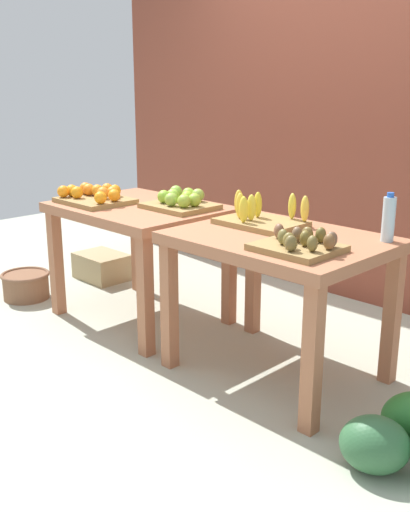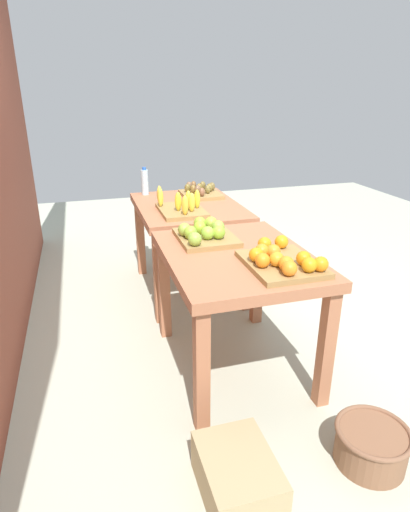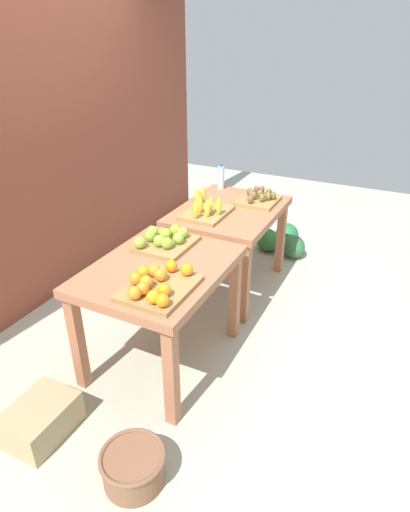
{
  "view_description": "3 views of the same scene",
  "coord_description": "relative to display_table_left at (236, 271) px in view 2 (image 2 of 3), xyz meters",
  "views": [
    {
      "loc": [
        2.39,
        -2.34,
        1.49
      ],
      "look_at": [
        0.07,
        -0.04,
        0.56
      ],
      "focal_mm": 42.7,
      "sensor_mm": 36.0,
      "label": 1
    },
    {
      "loc": [
        -2.64,
        0.8,
        1.62
      ],
      "look_at": [
        -0.04,
        0.04,
        0.54
      ],
      "focal_mm": 29.64,
      "sensor_mm": 36.0,
      "label": 2
    },
    {
      "loc": [
        -2.55,
        -1.31,
        2.07
      ],
      "look_at": [
        0.04,
        -0.03,
        0.55
      ],
      "focal_mm": 29.84,
      "sensor_mm": 36.0,
      "label": 3
    }
  ],
  "objects": [
    {
      "name": "watermelon_pile",
      "position": [
        2.02,
        -0.24,
        -0.52
      ],
      "size": [
        0.61,
        0.64,
        0.24
      ],
      "color": "#23733D",
      "rests_on": "ground_plane"
    },
    {
      "name": "display_table_left",
      "position": [
        0.0,
        0.0,
        0.0
      ],
      "size": [
        1.04,
        0.8,
        0.75
      ],
      "color": "#A96746",
      "rests_on": "ground_plane"
    },
    {
      "name": "wicker_basket",
      "position": [
        -0.88,
        -0.35,
        -0.54
      ],
      "size": [
        0.34,
        0.34,
        0.19
      ],
      "color": "brown",
      "rests_on": "ground_plane"
    },
    {
      "name": "orange_bin",
      "position": [
        -0.26,
        -0.15,
        0.15
      ],
      "size": [
        0.45,
        0.36,
        0.11
      ],
      "color": "olive",
      "rests_on": "display_table_left"
    },
    {
      "name": "cardboard_produce_box",
      "position": [
        -0.87,
        0.3,
        -0.54
      ],
      "size": [
        0.4,
        0.3,
        0.2
      ],
      "primitive_type": "cube",
      "color": "tan",
      "rests_on": "ground_plane"
    },
    {
      "name": "apple_bin",
      "position": [
        0.26,
        0.12,
        0.15
      ],
      "size": [
        0.42,
        0.35,
        0.11
      ],
      "color": "olive",
      "rests_on": "display_table_left"
    },
    {
      "name": "banana_crate",
      "position": [
        0.9,
        0.11,
        0.15
      ],
      "size": [
        0.44,
        0.33,
        0.17
      ],
      "color": "olive",
      "rests_on": "display_table_right"
    },
    {
      "name": "ground_plane",
      "position": [
        0.56,
        0.0,
        -0.64
      ],
      "size": [
        8.0,
        8.0,
        0.0
      ],
      "primitive_type": "plane",
      "color": "#ADB39F"
    },
    {
      "name": "water_bottle",
      "position": [
        1.55,
        0.28,
        0.22
      ],
      "size": [
        0.06,
        0.06,
        0.24
      ],
      "color": "silver",
      "rests_on": "display_table_right"
    },
    {
      "name": "kiwi_bin",
      "position": [
        1.37,
        -0.17,
        0.15
      ],
      "size": [
        0.36,
        0.32,
        0.1
      ],
      "color": "olive",
      "rests_on": "display_table_right"
    },
    {
      "name": "display_table_right",
      "position": [
        1.12,
        0.0,
        0.0
      ],
      "size": [
        1.04,
        0.8,
        0.75
      ],
      "color": "#A96746",
      "rests_on": "ground_plane"
    }
  ]
}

